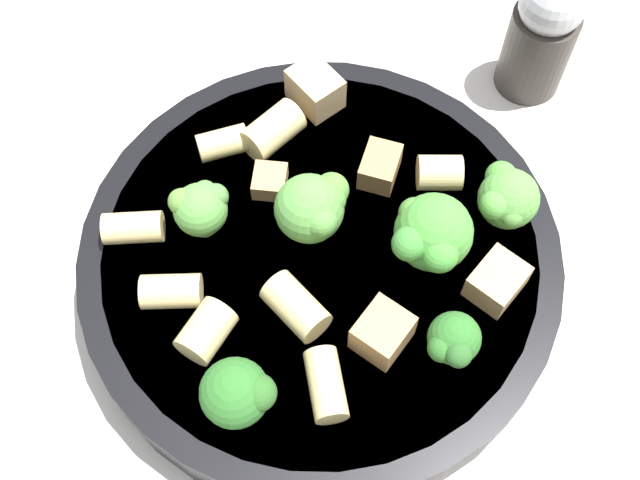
# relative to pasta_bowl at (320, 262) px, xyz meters

# --- Properties ---
(ground_plane) EXTENTS (2.00, 2.00, 0.00)m
(ground_plane) POSITION_rel_pasta_bowl_xyz_m (0.00, 0.00, -0.02)
(ground_plane) COLOR beige
(pasta_bowl) EXTENTS (0.22, 0.22, 0.03)m
(pasta_bowl) POSITION_rel_pasta_bowl_xyz_m (0.00, 0.00, 0.00)
(pasta_bowl) COLOR black
(pasta_bowl) RESTS_ON ground_plane
(broccoli_floret_0) EXTENTS (0.03, 0.04, 0.04)m
(broccoli_floret_0) POSITION_rel_pasta_bowl_xyz_m (0.05, 0.01, 0.04)
(broccoli_floret_0) COLOR #84AD60
(broccoli_floret_0) RESTS_ON pasta_bowl
(broccoli_floret_1) EXTENTS (0.04, 0.03, 0.04)m
(broccoli_floret_1) POSITION_rel_pasta_bowl_xyz_m (-0.00, 0.01, 0.04)
(broccoli_floret_1) COLOR #9EC175
(broccoli_floret_1) RESTS_ON pasta_bowl
(broccoli_floret_2) EXTENTS (0.03, 0.03, 0.03)m
(broccoli_floret_2) POSITION_rel_pasta_bowl_xyz_m (0.07, 0.04, 0.03)
(broccoli_floret_2) COLOR #93B766
(broccoli_floret_2) RESTS_ON pasta_bowl
(broccoli_floret_3) EXTENTS (0.02, 0.02, 0.03)m
(broccoli_floret_3) POSITION_rel_pasta_bowl_xyz_m (0.07, -0.03, 0.03)
(broccoli_floret_3) COLOR #9EC175
(broccoli_floret_3) RESTS_ON pasta_bowl
(broccoli_floret_4) EXTENTS (0.03, 0.03, 0.03)m
(broccoli_floret_4) POSITION_rel_pasta_bowl_xyz_m (-0.05, -0.01, 0.03)
(broccoli_floret_4) COLOR #93B766
(broccoli_floret_4) RESTS_ON pasta_bowl
(broccoli_floret_5) EXTENTS (0.03, 0.03, 0.03)m
(broccoli_floret_5) POSITION_rel_pasta_bowl_xyz_m (-0.01, -0.08, 0.03)
(broccoli_floret_5) COLOR #93B766
(broccoli_floret_5) RESTS_ON pasta_bowl
(rigatoni_0) EXTENTS (0.03, 0.03, 0.01)m
(rigatoni_0) POSITION_rel_pasta_bowl_xyz_m (-0.06, 0.04, 0.02)
(rigatoni_0) COLOR #E0C67F
(rigatoni_0) RESTS_ON pasta_bowl
(rigatoni_1) EXTENTS (0.02, 0.03, 0.02)m
(rigatoni_1) POSITION_rel_pasta_bowl_xyz_m (-0.03, -0.06, 0.02)
(rigatoni_1) COLOR #E0C67F
(rigatoni_1) RESTS_ON pasta_bowl
(rigatoni_2) EXTENTS (0.03, 0.02, 0.01)m
(rigatoni_2) POSITION_rel_pasta_bowl_xyz_m (-0.08, -0.02, 0.02)
(rigatoni_2) COLOR #E0C67F
(rigatoni_2) RESTS_ON pasta_bowl
(rigatoni_3) EXTENTS (0.02, 0.02, 0.02)m
(rigatoni_3) POSITION_rel_pasta_bowl_xyz_m (0.04, 0.05, 0.02)
(rigatoni_3) COLOR #E0C67F
(rigatoni_3) RESTS_ON pasta_bowl
(rigatoni_4) EXTENTS (0.03, 0.03, 0.02)m
(rigatoni_4) POSITION_rel_pasta_bowl_xyz_m (-0.04, 0.05, 0.02)
(rigatoni_4) COLOR #E0C67F
(rigatoni_4) RESTS_ON pasta_bowl
(rigatoni_5) EXTENTS (0.03, 0.02, 0.02)m
(rigatoni_5) POSITION_rel_pasta_bowl_xyz_m (-0.05, -0.04, 0.02)
(rigatoni_5) COLOR #E0C67F
(rigatoni_5) RESTS_ON pasta_bowl
(rigatoni_6) EXTENTS (0.03, 0.03, 0.02)m
(rigatoni_6) POSITION_rel_pasta_bowl_xyz_m (0.00, -0.03, 0.02)
(rigatoni_6) COLOR #E0C67F
(rigatoni_6) RESTS_ON pasta_bowl
(rigatoni_7) EXTENTS (0.03, 0.03, 0.01)m
(rigatoni_7) POSITION_rel_pasta_bowl_xyz_m (0.02, -0.06, 0.02)
(rigatoni_7) COLOR #E0C67F
(rigatoni_7) RESTS_ON pasta_bowl
(chicken_chunk_0) EXTENTS (0.03, 0.03, 0.02)m
(chicken_chunk_0) POSITION_rel_pasta_bowl_xyz_m (0.04, -0.03, 0.02)
(chicken_chunk_0) COLOR tan
(chicken_chunk_0) RESTS_ON pasta_bowl
(chicken_chunk_1) EXTENTS (0.03, 0.03, 0.02)m
(chicken_chunk_1) POSITION_rel_pasta_bowl_xyz_m (0.08, 0.01, 0.02)
(chicken_chunk_1) COLOR tan
(chicken_chunk_1) RESTS_ON pasta_bowl
(chicken_chunk_2) EXTENTS (0.02, 0.02, 0.01)m
(chicken_chunk_2) POSITION_rel_pasta_bowl_xyz_m (-0.03, 0.03, 0.02)
(chicken_chunk_2) COLOR tan
(chicken_chunk_2) RESTS_ON pasta_bowl
(chicken_chunk_3) EXTENTS (0.02, 0.02, 0.01)m
(chicken_chunk_3) POSITION_rel_pasta_bowl_xyz_m (0.01, 0.05, 0.02)
(chicken_chunk_3) COLOR #A87A4C
(chicken_chunk_3) RESTS_ON pasta_bowl
(chicken_chunk_4) EXTENTS (0.03, 0.03, 0.02)m
(chicken_chunk_4) POSITION_rel_pasta_bowl_xyz_m (-0.03, 0.08, 0.02)
(chicken_chunk_4) COLOR tan
(chicken_chunk_4) RESTS_ON pasta_bowl
(pepper_shaker) EXTENTS (0.04, 0.04, 0.08)m
(pepper_shaker) POSITION_rel_pasta_bowl_xyz_m (0.07, 0.15, 0.02)
(pepper_shaker) COLOR #332D28
(pepper_shaker) RESTS_ON ground_plane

